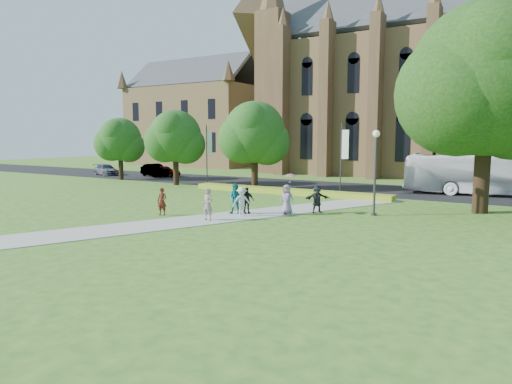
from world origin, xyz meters
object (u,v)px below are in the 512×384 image
Objects in this scene: tour_coach at (483,174)px; car_1 at (155,170)px; pedestrian_0 at (162,201)px; large_tree at (488,79)px; streetlamp at (375,162)px; car_0 at (164,171)px; car_2 at (106,170)px.

car_1 is (-35.76, -0.94, -0.97)m from tour_coach.
large_tree is at bearing 16.74° from pedestrian_0.
car_0 is (-29.88, 13.82, -2.59)m from streetlamp.
car_0 is (-34.67, -0.49, -1.05)m from tour_coach.
large_tree is 21.48m from pedestrian_0.
pedestrian_0 is (-16.65, -11.32, -7.48)m from large_tree.
large_tree is (5.50, 4.50, 5.07)m from streetlamp.
car_1 is at bearing 117.02° from pedestrian_0.
car_0 is at bearing 114.76° from pedestrian_0.
streetlamp is at bearing -88.54° from car_2.
pedestrian_0 is at bearing -116.28° from car_1.
pedestrian_0 is at bearing -148.54° from streetlamp.
large_tree reaches higher than tour_coach.
car_1 is at bearing 156.67° from streetlamp.
car_0 is at bearing 165.25° from large_tree.
car_1 reaches higher than car_0.
streetlamp reaches higher than car_1.
pedestrian_0 is at bearing -145.79° from large_tree.
car_2 is at bearing 170.36° from large_tree.
large_tree is 38.29m from car_1.
tour_coach is 35.79m from car_1.
large_tree reaches higher than car_1.
tour_coach is 2.73× the size of car_2.
car_2 is at bearing 162.60° from streetlamp.
car_1 reaches higher than car_2.
tour_coach reaches higher than pedestrian_0.
pedestrian_0 is at bearing -145.17° from car_0.
streetlamp is 15.16m from tour_coach.
car_1 is 2.77× the size of pedestrian_0.
tour_coach reaches higher than car_2.
pedestrian_0 is (-11.15, -6.82, -2.41)m from streetlamp.
car_2 is (-6.94, -1.48, -0.11)m from car_1.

